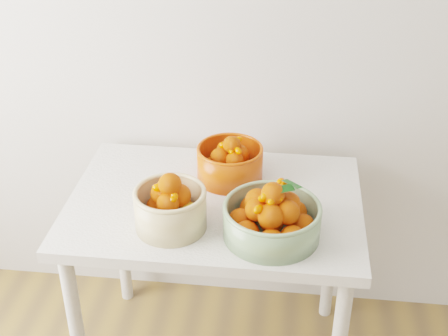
{
  "coord_description": "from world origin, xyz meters",
  "views": [
    {
      "loc": [
        0.02,
        -0.16,
        1.94
      ],
      "look_at": [
        -0.18,
        1.53,
        0.92
      ],
      "focal_mm": 50.0,
      "sensor_mm": 36.0,
      "label": 1
    }
  ],
  "objects": [
    {
      "name": "bowl_orange",
      "position": [
        -0.19,
        1.74,
        0.82
      ],
      "size": [
        0.31,
        0.31,
        0.17
      ],
      "rotation": [
        0.0,
        0.0,
        -0.38
      ],
      "color": "red",
      "rests_on": "table"
    },
    {
      "name": "bowl_green",
      "position": [
        -0.02,
        1.42,
        0.82
      ],
      "size": [
        0.36,
        0.36,
        0.2
      ],
      "rotation": [
        0.0,
        0.0,
        0.19
      ],
      "color": "gray",
      "rests_on": "table"
    },
    {
      "name": "bowl_cream",
      "position": [
        -0.34,
        1.43,
        0.83
      ],
      "size": [
        0.3,
        0.3,
        0.2
      ],
      "rotation": [
        0.0,
        0.0,
        0.37
      ],
      "color": "#CDB481",
      "rests_on": "table"
    },
    {
      "name": "table",
      "position": [
        -0.22,
        1.6,
        0.65
      ],
      "size": [
        1.0,
        0.7,
        0.75
      ],
      "color": "silver",
      "rests_on": "ground"
    }
  ]
}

